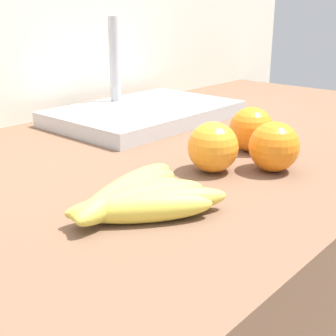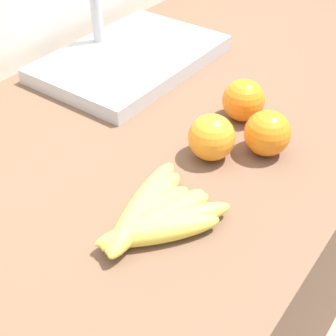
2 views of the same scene
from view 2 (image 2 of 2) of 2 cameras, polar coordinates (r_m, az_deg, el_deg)
counter at (r=1.15m, az=-2.91°, el=-14.87°), size 1.74×0.72×0.89m
wall_back at (r=1.21m, az=-17.81°, el=0.53°), size 2.14×0.06×1.30m
banana_bunch at (r=0.66m, az=-1.79°, el=-5.95°), size 0.21×0.16×0.04m
orange_center at (r=0.80m, az=11.84°, el=4.12°), size 0.08×0.08×0.08m
orange_front at (r=0.77m, az=5.25°, el=3.68°), size 0.08×0.08×0.08m
orange_right at (r=0.88m, az=9.05°, el=8.04°), size 0.08×0.08×0.08m
sink_basin at (r=1.06m, az=-4.55°, el=13.19°), size 0.40×0.27×0.22m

